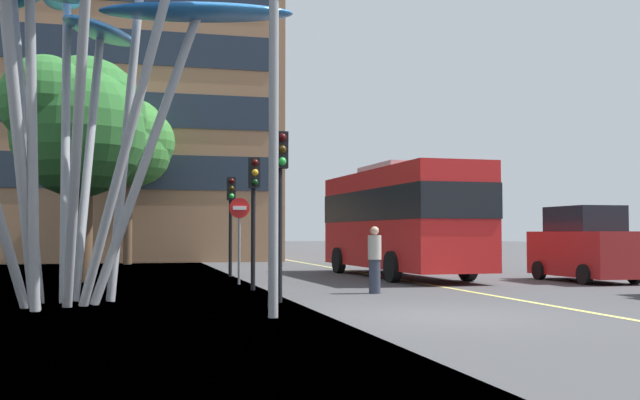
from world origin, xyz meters
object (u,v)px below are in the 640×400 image
red_bus (399,216)px  traffic_light_kerb_near (281,179)px  street_lamp (289,49)px  no_entry_sign (239,227)px  traffic_light_island_mid (231,204)px  traffic_light_kerb_far (254,194)px  pedestrian (375,260)px  car_parked_mid (585,246)px

red_bus → traffic_light_kerb_near: (-5.81, -8.34, 0.58)m
street_lamp → no_entry_sign: (0.34, 8.72, -3.17)m
traffic_light_island_mid → no_entry_sign: 3.90m
traffic_light_kerb_far → street_lamp: (-0.38, -6.29, 2.33)m
street_lamp → pedestrian: street_lamp is taller
no_entry_sign → pedestrian: bearing=-55.3°
pedestrian → no_entry_sign: bearing=124.7°
traffic_light_kerb_far → no_entry_sign: traffic_light_kerb_far is taller
car_parked_mid → pedestrian: bearing=-160.9°
street_lamp → car_parked_mid: bearing=33.8°
street_lamp → no_entry_sign: street_lamp is taller
car_parked_mid → street_lamp: (-10.93, -7.32, 3.78)m
red_bus → no_entry_sign: size_ratio=3.79×
street_lamp → no_entry_sign: size_ratio=3.02×
car_parked_mid → no_entry_sign: bearing=172.5°
street_lamp → red_bus: bearing=60.8°
traffic_light_kerb_near → street_lamp: bearing=-98.0°
traffic_light_kerb_near → car_parked_mid: bearing=23.6°
traffic_light_kerb_near → car_parked_mid: size_ratio=0.92×
red_bus → pedestrian: (-3.02, -6.42, -1.26)m
traffic_light_kerb_near → traffic_light_kerb_far: traffic_light_kerb_near is taller
traffic_light_kerb_far → car_parked_mid: bearing=5.6°
car_parked_mid → pedestrian: (-7.76, -2.69, -0.25)m
traffic_light_kerb_near → street_lamp: 3.50m
red_bus → traffic_light_island_mid: 5.81m
red_bus → street_lamp: (-6.19, -11.06, 2.76)m
pedestrian → no_entry_sign: no_entry_sign is taller
car_parked_mid → street_lamp: bearing=-146.2°
traffic_light_kerb_near → pedestrian: bearing=34.6°
traffic_light_kerb_far → traffic_light_island_mid: (0.21, 6.23, -0.04)m
red_bus → pedestrian: red_bus is taller
red_bus → traffic_light_kerb_far: red_bus is taller
no_entry_sign → traffic_light_kerb_near: bearing=-89.6°
traffic_light_kerb_far → pedestrian: bearing=-30.7°
traffic_light_kerb_near → traffic_light_kerb_far: (-0.01, 3.58, -0.15)m
traffic_light_kerb_near → traffic_light_island_mid: size_ratio=1.08×
traffic_light_kerb_near → car_parked_mid: 11.62m
red_bus → traffic_light_kerb_far: size_ratio=2.76×
traffic_light_kerb_near → no_entry_sign: (-0.05, 6.00, -0.99)m
red_bus → traffic_light_kerb_far: bearing=-140.7°
no_entry_sign → car_parked_mid: bearing=-7.5°
traffic_light_kerb_near → pedestrian: size_ratio=2.21×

